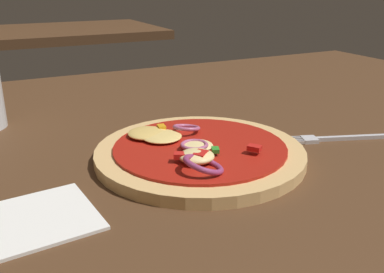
# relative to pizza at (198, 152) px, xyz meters

# --- Properties ---
(dining_table) EXTENTS (1.35, 1.00, 0.03)m
(dining_table) POSITION_rel_pizza_xyz_m (0.02, 0.01, -0.03)
(dining_table) COLOR #4C301C
(dining_table) RESTS_ON ground
(pizza) EXTENTS (0.24, 0.24, 0.03)m
(pizza) POSITION_rel_pizza_xyz_m (0.00, 0.00, 0.00)
(pizza) COLOR tan
(pizza) RESTS_ON dining_table
(fork) EXTENTS (0.16, 0.07, 0.01)m
(fork) POSITION_rel_pizza_xyz_m (0.17, -0.02, -0.01)
(fork) COLOR silver
(fork) RESTS_ON dining_table
(napkin) EXTENTS (0.15, 0.11, 0.00)m
(napkin) POSITION_rel_pizza_xyz_m (-0.21, -0.06, -0.01)
(napkin) COLOR white
(napkin) RESTS_ON dining_table
(background_table) EXTENTS (0.67, 0.53, 0.03)m
(background_table) POSITION_rel_pizza_xyz_m (0.16, 1.43, -0.03)
(background_table) COLOR #4C301C
(background_table) RESTS_ON ground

